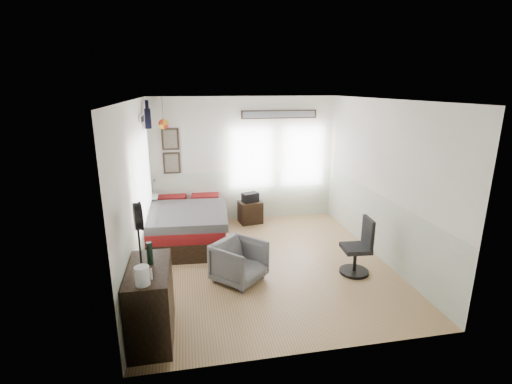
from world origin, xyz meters
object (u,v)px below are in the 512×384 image
bed (187,224)px  dresser (151,302)px  nightstand (250,212)px  task_chair (359,251)px  armchair (239,262)px

bed → dresser: bearing=-94.5°
dresser → bed: bearing=81.2°
bed → nightstand: size_ratio=4.60×
bed → task_chair: 3.24m
armchair → nightstand: 2.56m
dresser → armchair: 1.64m
bed → dresser: (-0.44, -2.84, 0.12)m
dresser → task_chair: 3.27m
bed → nightstand: bed is taller
dresser → armchair: size_ratio=1.43×
nightstand → bed: bearing=-160.3°
task_chair → bed: bearing=149.6°
armchair → nightstand: size_ratio=1.46×
dresser → armchair: bearing=42.5°
armchair → nightstand: bearing=31.9°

